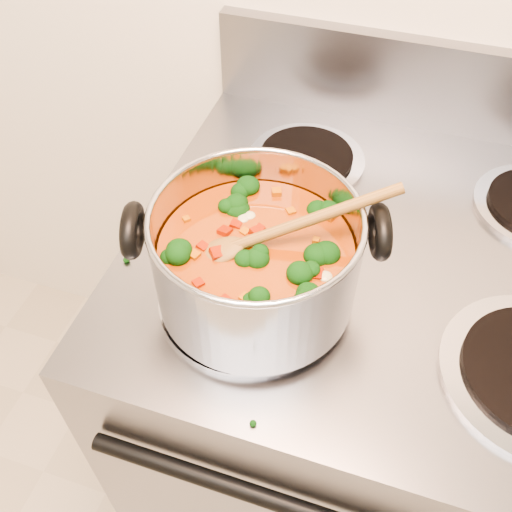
{
  "coord_description": "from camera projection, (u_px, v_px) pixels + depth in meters",
  "views": [
    {
      "loc": [
        -0.02,
        0.56,
        1.54
      ],
      "look_at": [
        -0.17,
        1.01,
        1.01
      ],
      "focal_mm": 40.0,
      "sensor_mm": 36.0,
      "label": 1
    }
  ],
  "objects": [
    {
      "name": "wooden_spoon",
      "position": [
        265.0,
        236.0,
        0.69
      ],
      "size": [
        0.24,
        0.14,
        0.1
      ],
      "rotation": [
        0.0,
        0.0,
        0.48
      ],
      "color": "brown",
      "rests_on": "stockpot"
    },
    {
      "name": "stockpot",
      "position": [
        256.0,
        260.0,
        0.72
      ],
      "size": [
        0.32,
        0.26,
        0.16
      ],
      "rotation": [
        0.0,
        0.0,
        0.31
      ],
      "color": "#ADADB5",
      "rests_on": "electric_range"
    },
    {
      "name": "cooktop_crumbs",
      "position": [
        257.0,
        281.0,
        0.8
      ],
      "size": [
        0.4,
        0.16,
        0.01
      ],
      "color": "black",
      "rests_on": "electric_range"
    },
    {
      "name": "electric_range",
      "position": [
        361.0,
        397.0,
        1.18
      ],
      "size": [
        0.79,
        0.72,
        1.08
      ],
      "color": "gray",
      "rests_on": "ground"
    }
  ]
}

